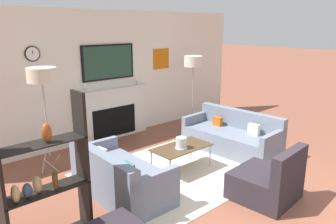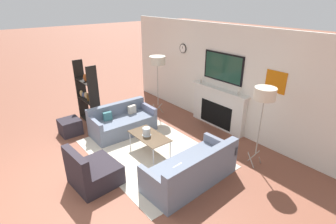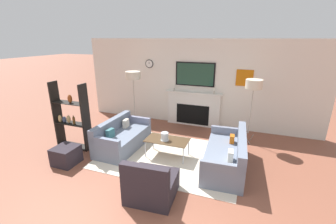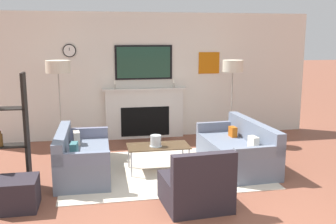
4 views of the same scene
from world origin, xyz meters
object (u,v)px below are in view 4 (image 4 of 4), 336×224
floor_lamp_right (233,67)px  hurricane_candle (156,141)px  couch_right (238,150)px  couch_left (81,159)px  coffee_table (158,147)px  floor_lamp_left (58,68)px  armchair (196,188)px  ottoman (18,194)px

floor_lamp_right → hurricane_candle: bearing=-140.5°
hurricane_candle → couch_right: bearing=1.8°
couch_left → coffee_table: (1.24, -0.01, 0.13)m
couch_left → floor_lamp_left: 2.03m
couch_right → floor_lamp_left: bearing=154.2°
couch_right → armchair: (-1.14, -1.49, -0.01)m
hurricane_candle → ottoman: size_ratio=0.41×
couch_right → coffee_table: couch_right is taller
coffee_table → floor_lamp_right: 2.60m
hurricane_candle → floor_lamp_left: size_ratio=0.12×
hurricane_candle → floor_lamp_left: floor_lamp_left is taller
armchair → floor_lamp_right: 3.59m
armchair → couch_left: bearing=135.1°
hurricane_candle → floor_lamp_right: size_ratio=0.12×
ottoman → floor_lamp_right: bearing=34.1°
coffee_table → floor_lamp_right: (1.79, 1.48, 1.18)m
couch_left → hurricane_candle: bearing=-2.1°
armchair → hurricane_candle: size_ratio=4.31×
ottoman → floor_lamp_left: bearing=81.9°
hurricane_candle → floor_lamp_right: bearing=39.5°
couch_right → armchair: 1.87m
couch_right → coffee_table: (-1.39, -0.01, 0.13)m
coffee_table → ottoman: size_ratio=2.03×
couch_left → ottoman: size_ratio=3.27×
coffee_table → hurricane_candle: 0.13m
ottoman → armchair: bearing=-9.5°
floor_lamp_left → couch_right: bearing=-25.8°
coffee_table → ottoman: 2.31m
coffee_table → floor_lamp_right: size_ratio=0.59×
couch_left → armchair: (1.50, -1.49, -0.02)m
floor_lamp_right → couch_right: bearing=-105.3°
couch_left → couch_right: couch_right is taller
coffee_table → ottoman: coffee_table is taller
floor_lamp_right → ottoman: bearing=-145.9°
armchair → ottoman: size_ratio=1.75×
armchair → hurricane_candle: (-0.30, 1.45, 0.26)m
couch_right → coffee_table: bearing=-179.7°
couch_left → coffee_table: size_ratio=1.61×
coffee_table → floor_lamp_left: size_ratio=0.58×
couch_right → armchair: bearing=-127.4°
couch_left → floor_lamp_right: (3.03, 1.47, 1.30)m
couch_left → coffee_table: couch_left is taller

